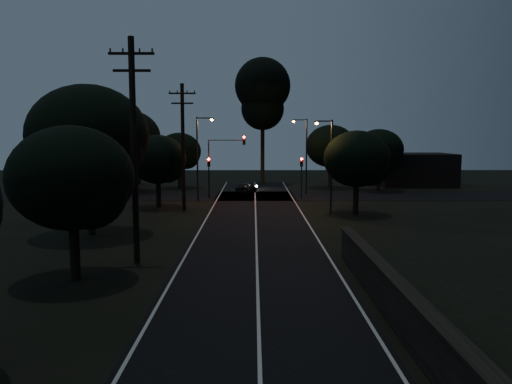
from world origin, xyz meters
name	(u,v)px	position (x,y,z in m)	size (l,w,h in m)	color
road_surface	(256,212)	(0.00, 31.12, 0.01)	(60.00, 70.00, 0.03)	black
utility_pole_mid	(134,147)	(-6.00, 15.00, 5.74)	(2.20, 0.30, 11.00)	black
utility_pole_far	(183,145)	(-6.00, 32.00, 5.48)	(2.20, 0.30, 10.50)	black
tree_left_b	(75,181)	(-7.81, 11.89, 4.38)	(5.32, 5.32, 6.76)	black
tree_left_c	(92,138)	(-10.23, 21.85, 6.12)	(7.49, 7.49, 9.46)	black
tree_left_d	(160,161)	(-8.32, 33.90, 4.10)	(4.99, 4.99, 6.33)	black
tree_far_nw	(181,152)	(-8.82, 49.90, 4.26)	(5.20, 5.20, 6.58)	black
tree_far_w	(130,139)	(-13.75, 45.86, 5.88)	(7.10, 7.10, 9.05)	black
tree_far_ne	(332,147)	(9.21, 49.88, 4.85)	(5.93, 5.93, 7.50)	black
tree_far_e	(381,151)	(14.19, 46.89, 4.52)	(5.50, 5.50, 6.98)	black
tree_right_a	(359,160)	(8.19, 29.89, 4.33)	(5.26, 5.26, 6.68)	black
tall_pine	(263,93)	(1.00, 55.00, 11.59)	(7.07, 7.07, 16.07)	black
building_left	(93,168)	(-20.00, 52.00, 2.20)	(10.00, 8.00, 4.40)	black
building_right	(414,169)	(20.00, 53.00, 2.00)	(9.00, 7.00, 4.00)	black
signal_left	(209,170)	(-4.60, 39.99, 2.84)	(0.28, 0.35, 4.10)	black
signal_right	(301,170)	(4.60, 39.99, 2.84)	(0.28, 0.35, 4.10)	black
signal_mast	(226,155)	(-2.91, 39.99, 4.34)	(3.70, 0.35, 6.25)	black
streetlight_a	(199,153)	(-5.31, 38.00, 4.64)	(1.66, 0.26, 8.00)	black
streetlight_b	(305,151)	(5.31, 44.00, 4.64)	(1.66, 0.26, 8.00)	black
streetlight_c	(329,160)	(5.83, 30.00, 4.35)	(1.46, 0.26, 7.50)	black
car	(246,188)	(-0.95, 44.46, 0.62)	(1.46, 3.62, 1.23)	black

